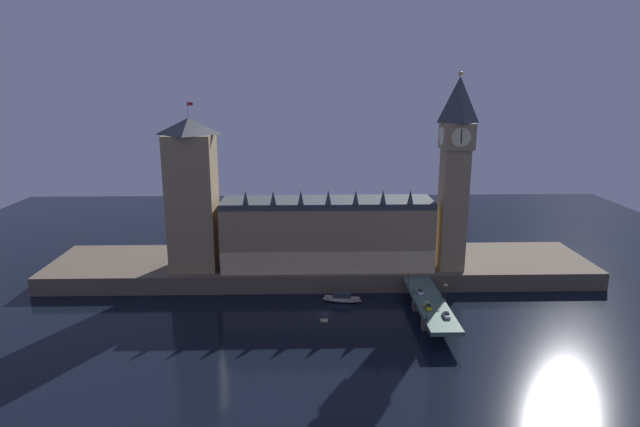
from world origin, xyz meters
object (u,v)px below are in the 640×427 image
object	(u,v)px
victoria_tower	(192,195)
pedestrian_far_rail	(413,291)
pedestrian_mid_walk	(442,295)
street_lamp_near	(426,308)
clock_tower	(455,168)
street_lamp_mid	(445,290)
boat_upstream	(342,299)
car_northbound_lead	(420,292)
pedestrian_near_rail	(427,318)
street_lamp_far	(408,276)
car_northbound_trail	(428,307)
car_southbound_lead	(446,315)

from	to	relation	value
victoria_tower	pedestrian_far_rail	xyz separation A→B (m)	(81.06, -27.80, -29.01)
pedestrian_mid_walk	street_lamp_near	world-z (taller)	street_lamp_near
clock_tower	pedestrian_far_rail	distance (m)	49.78
clock_tower	street_lamp_mid	bearing A→B (deg)	-107.02
pedestrian_mid_walk	street_lamp_mid	world-z (taller)	street_lamp_mid
pedestrian_mid_walk	boat_upstream	xyz separation A→B (m)	(-33.35, 12.07, -5.88)
car_northbound_lead	pedestrian_far_rail	world-z (taller)	pedestrian_far_rail
pedestrian_near_rail	pedestrian_far_rail	bearing A→B (deg)	90.00
pedestrian_near_rail	pedestrian_far_rail	world-z (taller)	pedestrian_near_rail
pedestrian_far_rail	car_northbound_lead	bearing A→B (deg)	-12.21
street_lamp_mid	pedestrian_mid_walk	bearing A→B (deg)	97.78
boat_upstream	street_lamp_far	bearing A→B (deg)	-0.65
car_northbound_trail	boat_upstream	bearing A→B (deg)	141.50
victoria_tower	street_lamp_far	distance (m)	87.25
car_northbound_lead	victoria_tower	bearing A→B (deg)	161.25
clock_tower	car_northbound_lead	bearing A→B (deg)	-124.44
car_northbound_trail	street_lamp_far	world-z (taller)	street_lamp_far
pedestrian_far_rail	street_lamp_far	world-z (taller)	street_lamp_far
pedestrian_far_rail	street_lamp_near	world-z (taller)	street_lamp_near
street_lamp_mid	street_lamp_far	xyz separation A→B (m)	(-9.68, 14.72, -0.16)
pedestrian_far_rail	boat_upstream	world-z (taller)	pedestrian_far_rail
car_northbound_trail	car_southbound_lead	distance (m)	7.45
pedestrian_mid_walk	street_lamp_near	bearing A→B (deg)	-117.75
pedestrian_near_rail	pedestrian_mid_walk	world-z (taller)	pedestrian_near_rail
victoria_tower	pedestrian_far_rail	size ratio (longest dim) A/B	37.31
street_lamp_near	boat_upstream	world-z (taller)	street_lamp_near
clock_tower	car_northbound_trail	world-z (taller)	clock_tower
clock_tower	pedestrian_near_rail	world-z (taller)	clock_tower
car_northbound_lead	boat_upstream	bearing A→B (deg)	163.31
street_lamp_near	street_lamp_mid	size ratio (longest dim) A/B	1.04
car_northbound_trail	car_southbound_lead	world-z (taller)	car_northbound_trail
street_lamp_far	car_northbound_lead	bearing A→B (deg)	-71.27
pedestrian_near_rail	car_northbound_lead	bearing A→B (deg)	84.19
victoria_tower	pedestrian_far_rail	distance (m)	90.47
pedestrian_far_rail	street_lamp_far	size ratio (longest dim) A/B	0.29
car_northbound_lead	car_southbound_lead	distance (m)	19.72
pedestrian_mid_walk	clock_tower	bearing A→B (deg)	70.61
street_lamp_mid	car_southbound_lead	bearing A→B (deg)	-102.11
car_southbound_lead	street_lamp_near	world-z (taller)	street_lamp_near
car_southbound_lead	car_northbound_lead	bearing A→B (deg)	103.02
car_northbound_lead	pedestrian_mid_walk	world-z (taller)	pedestrian_mid_walk
car_southbound_lead	boat_upstream	bearing A→B (deg)	138.84
street_lamp_near	pedestrian_far_rail	bearing A→B (deg)	88.97
pedestrian_mid_walk	pedestrian_far_rail	distance (m)	9.98
pedestrian_far_rail	pedestrian_near_rail	bearing A→B (deg)	-90.00
pedestrian_mid_walk	street_lamp_mid	bearing A→B (deg)	-82.22
car_southbound_lead	pedestrian_mid_walk	world-z (taller)	pedestrian_mid_walk
car_northbound_lead	street_lamp_far	distance (m)	8.75
street_lamp_far	car_northbound_trail	bearing A→B (deg)	-82.87
street_lamp_near	street_lamp_mid	xyz separation A→B (m)	(9.68, 14.72, -0.17)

